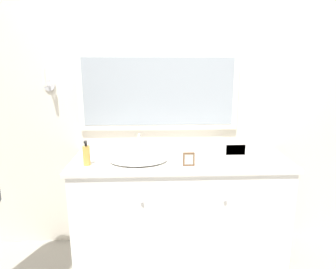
% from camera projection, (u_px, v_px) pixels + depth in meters
% --- Properties ---
extents(wall_back, '(8.00, 0.18, 2.55)m').
position_uv_depth(wall_back, '(177.00, 104.00, 2.59)').
color(wall_back, silver).
rests_on(wall_back, ground_plane).
extents(vanity_counter, '(1.70, 0.60, 0.89)m').
position_uv_depth(vanity_counter, '(180.00, 210.00, 2.47)').
color(vanity_counter, white).
rests_on(vanity_counter, ground_plane).
extents(sink_basin, '(0.45, 0.41, 0.17)m').
position_uv_depth(sink_basin, '(138.00, 158.00, 2.32)').
color(sink_basin, white).
rests_on(sink_basin, vanity_counter).
extents(soap_bottle, '(0.05, 0.05, 0.19)m').
position_uv_depth(soap_bottle, '(86.00, 155.00, 2.20)').
color(soap_bottle, gold).
rests_on(soap_bottle, vanity_counter).
extents(appliance_box, '(0.22, 0.15, 0.12)m').
position_uv_depth(appliance_box, '(233.00, 147.00, 2.46)').
color(appliance_box, white).
rests_on(appliance_box, vanity_counter).
extents(picture_frame, '(0.09, 0.01, 0.10)m').
position_uv_depth(picture_frame, '(189.00, 159.00, 2.19)').
color(picture_frame, brown).
rests_on(picture_frame, vanity_counter).
extents(hand_towel_near_sink, '(0.15, 0.11, 0.04)m').
position_uv_depth(hand_towel_near_sink, '(264.00, 149.00, 2.55)').
color(hand_towel_near_sink, silver).
rests_on(hand_towel_near_sink, vanity_counter).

